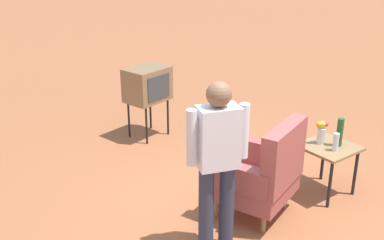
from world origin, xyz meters
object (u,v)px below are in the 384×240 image
Objects in this scene: side_table at (328,153)px; bottle_wine_green at (340,132)px; armchair at (262,172)px; person_standing at (218,158)px; flower_vase at (322,131)px; tv_on_stand at (147,85)px; bottle_short_clear at (336,142)px.

side_table is 1.83× the size of bottle_wine_green.
person_standing is at bearing 12.02° from armchair.
flower_vase is (0.11, -0.16, -0.01)m from bottle_wine_green.
tv_on_stand is at bearing -93.99° from armchair.
person_standing is 5.12× the size of bottle_wine_green.
person_standing is (1.65, 0.04, 0.44)m from side_table.
bottle_short_clear is (-0.69, 2.71, -0.10)m from tv_on_stand.
person_standing is (0.73, 0.16, 0.44)m from armchair.
person_standing reaches higher than tv_on_stand.
tv_on_stand is (0.74, -2.59, 0.28)m from side_table.
flower_vase reaches higher than side_table.
tv_on_stand is 3.22× the size of bottle_wine_green.
armchair is 1.03× the size of tv_on_stand.
tv_on_stand reaches higher than bottle_wine_green.
side_table is 0.26m from bottle_wine_green.
bottle_short_clear is at bearing 23.32° from bottle_wine_green.
armchair is at bearing -14.78° from bottle_short_clear.
armchair reaches higher than flower_vase.
armchair is at bearing -9.62° from bottle_wine_green.
tv_on_stand is 0.63× the size of person_standing.
side_table is at bearing 172.68° from armchair.
bottle_wine_green is 1.21× the size of flower_vase.
bottle_short_clear is at bearing 66.36° from side_table.
person_standing reaches higher than bottle_short_clear.
bottle_wine_green is (-0.14, -0.06, 0.06)m from bottle_short_clear.
armchair is at bearing 86.01° from tv_on_stand.
armchair is 0.87m from person_standing.
flower_vase reaches higher than bottle_short_clear.
bottle_short_clear reaches higher than side_table.
person_standing is 8.20× the size of bottle_short_clear.
bottle_short_clear is at bearing 177.43° from person_standing.
person_standing is at bearing 70.99° from tv_on_stand.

